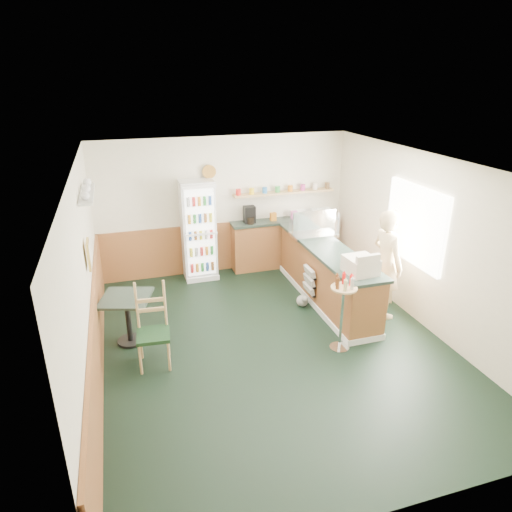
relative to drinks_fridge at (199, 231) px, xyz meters
name	(u,v)px	position (x,y,z in m)	size (l,w,h in m)	color
ground	(273,344)	(0.59, -2.74, -0.97)	(6.00, 6.00, 0.00)	black
room_envelope	(245,234)	(0.36, -2.01, 0.56)	(5.04, 6.02, 2.72)	beige
service_counter	(326,277)	(1.94, -1.67, -0.51)	(0.68, 3.01, 1.01)	#975E30
back_counter	(284,241)	(1.78, 0.06, -0.42)	(2.24, 0.42, 1.69)	#975E30
drinks_fridge	(199,231)	(0.00, 0.00, 0.00)	(0.64, 0.54, 1.94)	white
display_case	(314,224)	(1.94, -1.06, 0.28)	(0.83, 0.43, 0.47)	silver
cash_register	(361,265)	(1.94, -2.78, 0.17)	(0.43, 0.45, 0.25)	beige
shopkeeper	(386,264)	(2.64, -2.40, -0.05)	(0.61, 0.44, 1.83)	tan
condiment_stand	(343,303)	(1.49, -3.14, -0.21)	(0.37, 0.37, 1.17)	silver
newspaper_rack	(309,281)	(1.58, -1.75, -0.50)	(0.09, 0.40, 0.48)	black
cafe_table	(127,311)	(-1.46, -2.06, -0.43)	(0.86, 0.86, 0.76)	black
cafe_chair	(152,322)	(-1.15, -2.65, -0.35)	(0.48, 0.48, 1.19)	black
dog_doorstop	(303,300)	(1.46, -1.78, -0.85)	(0.20, 0.27, 0.25)	gray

